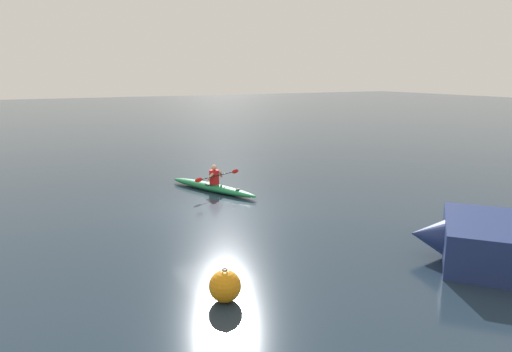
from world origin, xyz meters
TOP-DOWN VIEW (x-y plane):
  - ground_plane at (0.00, 0.00)m, footprint 160.00×160.00m
  - kayak at (-0.93, -2.44)m, footprint 2.34×4.50m
  - kayaker at (-0.99, -2.31)m, footprint 2.27×0.99m
  - mooring_buoy_orange_mid at (2.26, 6.27)m, footprint 0.67×0.67m

SIDE VIEW (x-z plane):
  - ground_plane at x=0.00m, z-range 0.00..0.00m
  - kayak at x=-0.93m, z-range 0.00..0.32m
  - mooring_buoy_orange_mid at x=2.26m, z-range -0.02..0.70m
  - kayaker at x=-0.99m, z-range 0.25..1.03m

